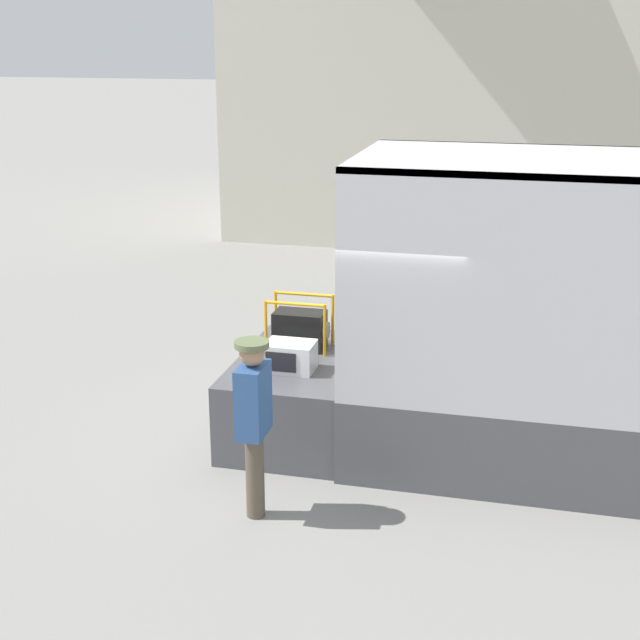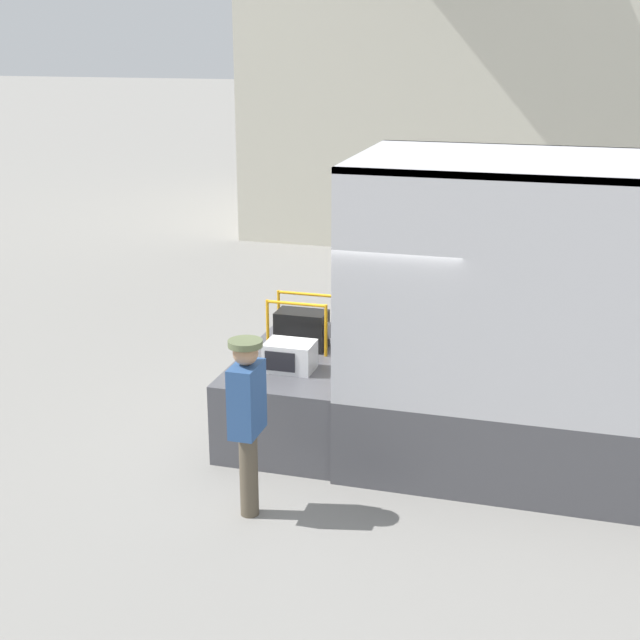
% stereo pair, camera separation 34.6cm
% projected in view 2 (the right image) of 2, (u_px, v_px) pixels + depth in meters
% --- Properties ---
extents(ground_plane, '(160.00, 160.00, 0.00)m').
position_uv_depth(ground_plane, '(357.00, 437.00, 10.32)').
color(ground_plane, gray).
extents(tailgate_deck, '(1.37, 2.22, 0.91)m').
position_uv_depth(tailgate_deck, '(300.00, 395.00, 10.36)').
color(tailgate_deck, '#4C4C51').
rests_on(tailgate_deck, ground).
extents(microwave, '(0.53, 0.40, 0.32)m').
position_uv_depth(microwave, '(290.00, 356.00, 9.83)').
color(microwave, white).
rests_on(microwave, tailgate_deck).
extents(portable_generator, '(0.74, 0.45, 0.62)m').
position_uv_depth(portable_generator, '(303.00, 329.00, 10.50)').
color(portable_generator, black).
rests_on(portable_generator, tailgate_deck).
extents(worker_person, '(0.32, 0.44, 1.79)m').
position_uv_depth(worker_person, '(247.00, 409.00, 8.34)').
color(worker_person, brown).
rests_on(worker_person, ground).
extents(house_backdrop, '(9.60, 8.37, 9.70)m').
position_uv_depth(house_backdrop, '(474.00, 13.00, 21.09)').
color(house_backdrop, beige).
rests_on(house_backdrop, ground).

